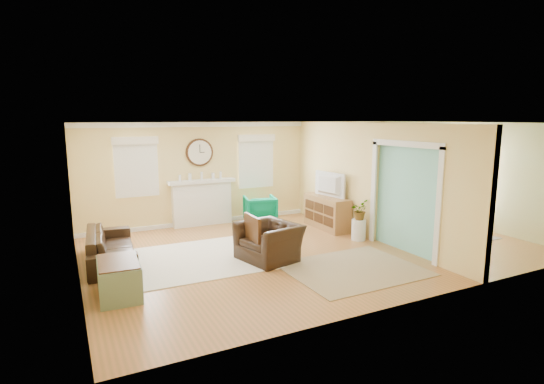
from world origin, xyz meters
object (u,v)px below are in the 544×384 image
at_px(eames_chair, 269,242).
at_px(dining_table, 415,218).
at_px(green_chair, 260,210).
at_px(credenza, 327,212).
at_px(sofa, 111,246).

height_order(eames_chair, dining_table, eames_chair).
xyz_separation_m(green_chair, credenza, (1.28, -1.15, 0.04)).
xyz_separation_m(sofa, credenza, (5.06, 0.30, 0.09)).
distance_m(sofa, eames_chair, 2.99).
bearing_deg(eames_chair, credenza, 109.39).
bearing_deg(sofa, dining_table, -92.36).
bearing_deg(credenza, green_chair, 137.92).
bearing_deg(dining_table, sofa, 85.38).
relative_size(eames_chair, dining_table, 0.67).
bearing_deg(sofa, credenza, -82.30).
xyz_separation_m(eames_chair, credenza, (2.32, 1.50, 0.04)).
bearing_deg(eames_chair, sofa, -127.07).
height_order(sofa, eames_chair, eames_chair).
bearing_deg(sofa, eames_chair, -109.34).
height_order(eames_chair, green_chair, green_chair).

